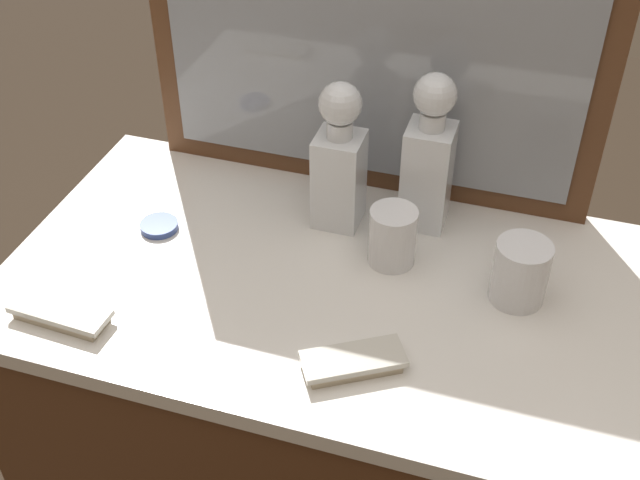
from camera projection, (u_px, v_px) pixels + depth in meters
dresser at (320, 447)px, 1.62m from camera, size 1.05×0.61×0.91m
dresser_mirror at (372, 28)px, 1.36m from camera, size 0.82×0.03×0.63m
crystal_decanter_center at (339, 169)px, 1.39m from camera, size 0.08×0.08×0.27m
crystal_decanter_far_right at (428, 166)px, 1.39m from camera, size 0.08×0.08×0.29m
crystal_tumbler_right at (392, 238)px, 1.35m from camera, size 0.08×0.08×0.10m
crystal_tumbler_left at (520, 274)px, 1.27m from camera, size 0.09×0.09×0.11m
silver_brush_left at (353, 362)px, 1.18m from camera, size 0.16×0.13×0.02m
silver_brush_far_right at (61, 314)px, 1.25m from camera, size 0.16×0.07×0.02m
porcelain_dish at (159, 226)px, 1.44m from camera, size 0.07×0.07×0.01m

